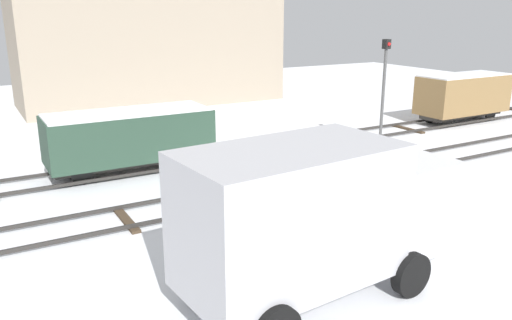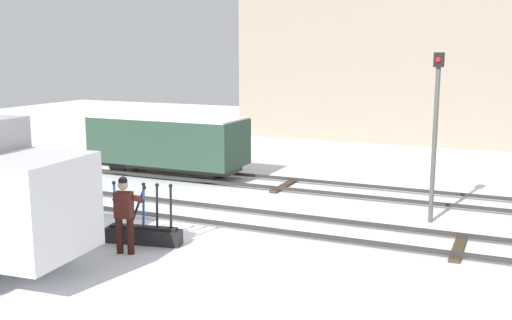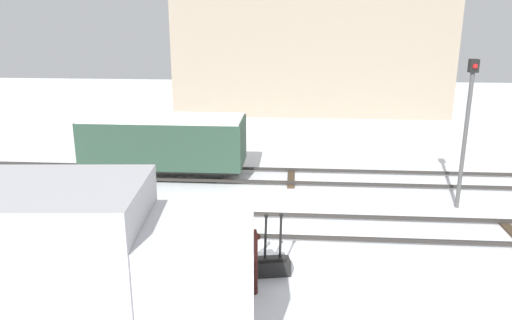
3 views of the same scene
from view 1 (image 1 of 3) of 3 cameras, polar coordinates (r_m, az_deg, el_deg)
The scene contains 10 objects.
ground_plane at distance 16.71m, azimuth 5.53°, elevation -2.80°, with size 60.00×60.00×0.00m, color white.
track_main_line at distance 16.68m, azimuth 5.54°, elevation -2.43°, with size 44.00×1.94×0.18m.
track_siding_near at distance 20.12m, azimuth -1.40°, elevation 0.90°, with size 44.00×1.94×0.18m.
switch_lever_frame at distance 14.26m, azimuth 8.57°, elevation -5.23°, with size 1.84×0.70×1.45m.
rail_worker at distance 13.51m, azimuth 10.63°, elevation -3.30°, with size 0.63×0.73×1.74m.
delivery_truck at distance 9.99m, azimuth 6.97°, elevation -5.76°, with size 5.95×2.81×3.09m.
signal_post at distance 20.72m, azimuth 13.92°, elevation 8.01°, with size 0.24×0.32×4.37m.
apartment_building at distance 32.11m, azimuth -11.81°, elevation 15.86°, with size 15.39×6.02×10.81m.
freight_car_near_switch at distance 18.23m, azimuth -13.76°, elevation 2.51°, with size 5.54×2.08×2.14m.
freight_car_far_end at distance 27.87m, azimuth 21.86°, elevation 6.69°, with size 4.88×1.95×2.38m.
Camera 1 is at (-9.20, -12.85, 5.42)m, focal length 36.27 mm.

